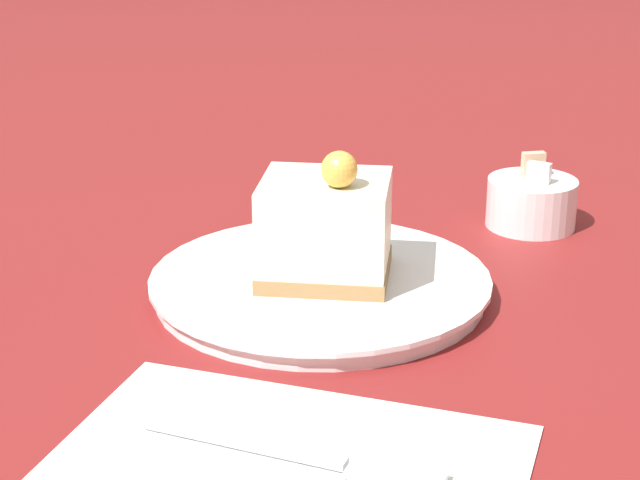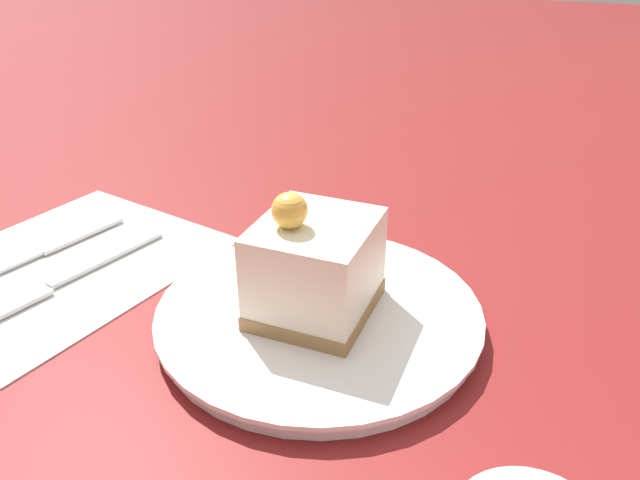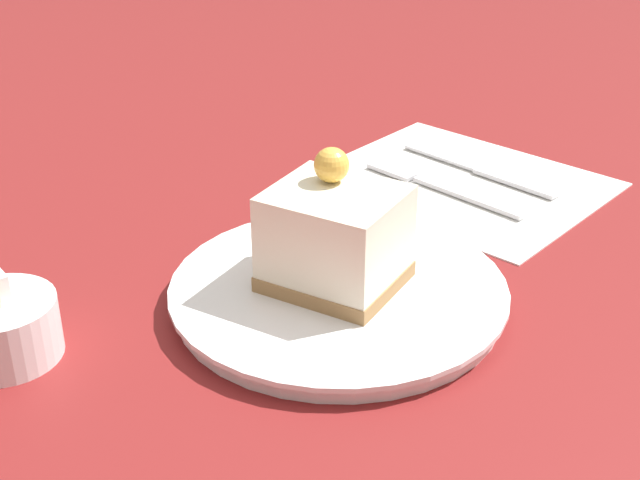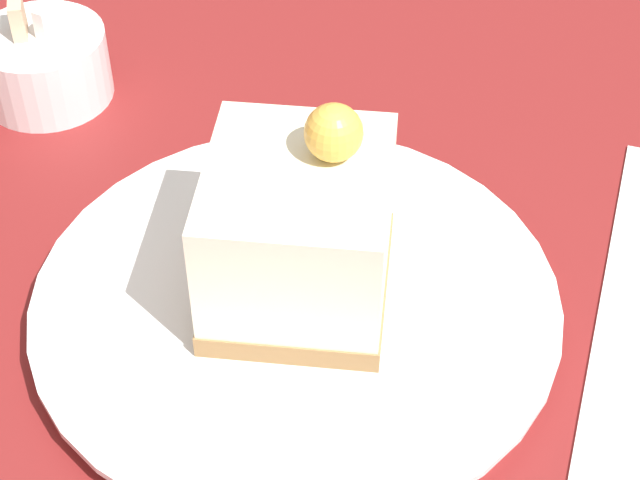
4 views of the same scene
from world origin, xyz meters
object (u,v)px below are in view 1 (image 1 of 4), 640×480
at_px(sugar_bowl, 532,202).
at_px(cake_slice, 325,228).
at_px(plate, 320,284).
at_px(fork, 318,458).

bearing_deg(sugar_bowl, cake_slice, -42.86).
xyz_separation_m(plate, sugar_bowl, (-0.17, 0.17, 0.01)).
distance_m(plate, cake_slice, 0.05).
bearing_deg(fork, plate, -158.71).
distance_m(fork, sugar_bowl, 0.43).
bearing_deg(sugar_bowl, plate, -43.87).
bearing_deg(cake_slice, plate, -111.78).
xyz_separation_m(cake_slice, fork, (0.23, 0.02, -0.05)).
bearing_deg(plate, fork, 6.36).
relative_size(cake_slice, sugar_bowl, 1.30).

